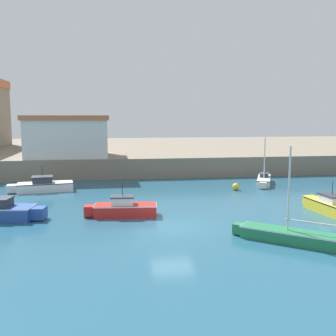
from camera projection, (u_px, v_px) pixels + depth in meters
name	position (u px, v px, depth m)	size (l,w,h in m)	color
ground_plane	(172.00, 227.00, 23.26)	(200.00, 200.00, 0.00)	#235670
quay_seawall	(133.00, 152.00, 60.49)	(120.00, 40.00, 2.13)	gray
motorboat_white_0	(43.00, 186.00, 34.25)	(5.62, 2.44, 2.24)	white
motorboat_yellow_1	(332.00, 207.00, 26.34)	(1.92, 5.55, 2.22)	yellow
motorboat_red_2	(123.00, 208.00, 25.79)	(4.80, 1.88, 2.25)	red
sailboat_green_3	(293.00, 236.00, 20.30)	(5.34, 4.69, 5.03)	#237A4C
sailboat_white_4	(264.00, 180.00, 37.93)	(3.04, 5.29, 4.55)	white
mooring_buoy	(236.00, 187.00, 34.89)	(0.61, 0.61, 0.61)	yellow
harbor_shed_near_wharf	(68.00, 136.00, 42.81)	(8.88, 6.94, 4.48)	silver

